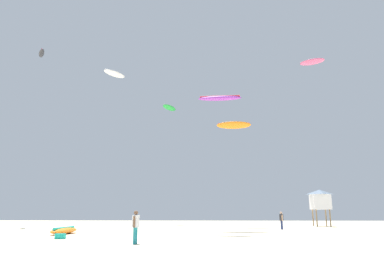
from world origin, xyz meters
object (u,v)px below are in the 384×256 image
object	(u,v)px
kite_aloft_0	(312,62)
cooler_box	(60,236)
person_foreground	(136,224)
kite_aloft_2	(169,108)
kite_aloft_6	(220,98)
kite_grounded_near	(64,231)
kite_aloft_3	(234,125)
kite_aloft_1	(42,53)
person_midground	(281,219)
lifeguard_tower	(320,199)
kite_aloft_5	(115,74)

from	to	relation	value
kite_aloft_0	cooler_box	bearing A→B (deg)	-137.57
person_foreground	kite_aloft_2	xyz separation A→B (m)	(-2.15, 33.13, 15.84)
person_foreground	kite_aloft_6	size ratio (longest dim) A/B	0.39
kite_grounded_near	kite_aloft_3	distance (m)	22.90
cooler_box	kite_aloft_3	xyz separation A→B (m)	(11.85, 19.60, 11.44)
kite_aloft_1	kite_aloft_3	world-z (taller)	kite_aloft_1
kite_aloft_2	kite_aloft_3	world-z (taller)	kite_aloft_2
kite_grounded_near	kite_aloft_0	size ratio (longest dim) A/B	1.44
person_midground	kite_aloft_2	size ratio (longest dim) A/B	0.48
kite_grounded_near	lifeguard_tower	world-z (taller)	lifeguard_tower
kite_aloft_0	kite_aloft_6	xyz separation A→B (m)	(-11.53, -8.21, -7.09)
cooler_box	person_midground	bearing A→B (deg)	40.64
kite_aloft_5	kite_aloft_6	xyz separation A→B (m)	(16.18, -20.56, -10.95)
kite_aloft_2	kite_aloft_6	distance (m)	20.07
cooler_box	person_foreground	bearing A→B (deg)	-32.85
person_midground	kite_grounded_near	world-z (taller)	person_midground
kite_aloft_2	kite_aloft_3	distance (m)	14.42
person_foreground	lifeguard_tower	world-z (taller)	lifeguard_tower
cooler_box	kite_aloft_3	world-z (taller)	kite_aloft_3
kite_grounded_near	kite_aloft_6	distance (m)	18.08
kite_aloft_2	kite_aloft_5	distance (m)	11.49
kite_grounded_near	kite_aloft_3	world-z (taller)	kite_aloft_3
person_midground	cooler_box	size ratio (longest dim) A/B	2.91
kite_aloft_3	kite_aloft_6	size ratio (longest dim) A/B	0.96
lifeguard_tower	kite_aloft_0	size ratio (longest dim) A/B	1.40
cooler_box	kite_aloft_0	world-z (taller)	kite_aloft_0
kite_aloft_6	person_midground	bearing A→B (deg)	19.21
kite_aloft_2	kite_aloft_5	size ratio (longest dim) A/B	0.83
kite_grounded_near	kite_aloft_1	xyz separation A→B (m)	(-10.67, 15.04, 21.31)
kite_aloft_0	person_foreground	bearing A→B (deg)	-125.33
person_midground	kite_aloft_3	xyz separation A→B (m)	(-3.83, 6.14, 10.64)
person_foreground	cooler_box	distance (m)	6.25
kite_grounded_near	kite_aloft_5	xyz separation A→B (m)	(-4.31, 26.87, 23.04)
person_foreground	person_midground	xyz separation A→B (m)	(10.47, 16.82, -0.01)
kite_aloft_5	person_foreground	bearing A→B (deg)	-72.22
lifeguard_tower	cooler_box	world-z (taller)	lifeguard_tower
kite_aloft_3	kite_aloft_6	xyz separation A→B (m)	(-1.83, -8.12, 0.73)
person_midground	cooler_box	world-z (taller)	person_midground
kite_aloft_0	kite_aloft_2	xyz separation A→B (m)	(-18.50, 10.07, -2.62)
kite_grounded_near	cooler_box	world-z (taller)	kite_grounded_near
kite_aloft_2	lifeguard_tower	bearing A→B (deg)	-24.37
lifeguard_tower	kite_aloft_1	xyz separation A→B (m)	(-34.20, -1.10, 18.50)
person_foreground	kite_grounded_near	bearing A→B (deg)	-41.20
kite_aloft_1	kite_aloft_2	distance (m)	18.87
person_midground	kite_grounded_near	size ratio (longest dim) A/B	0.38
person_midground	kite_aloft_6	bearing A→B (deg)	-170.53
lifeguard_tower	cooler_box	bearing A→B (deg)	-135.48
lifeguard_tower	kite_aloft_2	bearing A→B (deg)	155.63
person_midground	kite_grounded_near	distance (m)	19.39
person_foreground	person_midground	distance (m)	19.81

